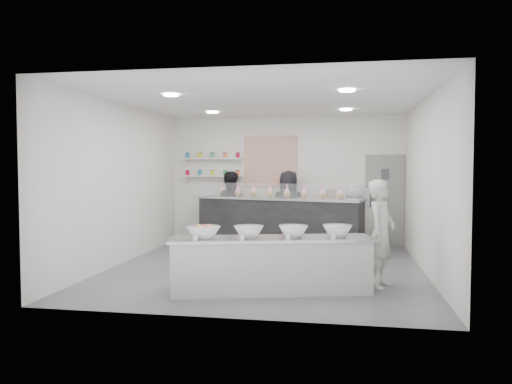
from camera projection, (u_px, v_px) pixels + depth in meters
floor at (266, 268)px, 8.95m from camera, size 6.00×6.00×0.00m
ceiling at (266, 100)px, 8.80m from camera, size 6.00×6.00×0.00m
back_wall at (285, 180)px, 11.82m from camera, size 5.50×0.00×5.50m
left_wall at (121, 184)px, 9.35m from camera, size 0.00×6.00×6.00m
right_wall at (427, 186)px, 8.40m from camera, size 0.00×6.00×6.00m
back_door at (385, 200)px, 11.42m from camera, size 0.88×0.04×2.10m
pattern_panel at (271, 161)px, 11.84m from camera, size 1.25×0.03×1.20m
jar_shelf_lower at (213, 176)px, 12.02m from camera, size 1.45×0.22×0.04m
jar_shelf_upper at (213, 159)px, 12.00m from camera, size 1.45×0.22×0.04m
preserve_jars at (212, 164)px, 11.99m from camera, size 1.45×0.10×0.56m
downlight_0 at (171, 95)px, 8.05m from camera, size 0.24×0.24×0.02m
downlight_1 at (347, 91)px, 7.57m from camera, size 0.24×0.24×0.02m
downlight_2 at (213, 112)px, 10.61m from camera, size 0.24×0.24×0.02m
downlight_3 at (346, 110)px, 10.13m from camera, size 0.24×0.24×0.02m
prep_counter at (271, 265)px, 7.23m from camera, size 3.02×1.38×0.80m
back_bar at (278, 223)px, 10.96m from camera, size 3.78×1.62×1.15m
sneeze_guard at (273, 191)px, 10.63m from camera, size 3.55×0.96×0.31m
espresso_ledge at (351, 226)px, 11.39m from camera, size 1.25×0.40×0.93m
espresso_machine at (357, 197)px, 11.34m from camera, size 0.52×0.36×0.40m
cup_stacks at (331, 197)px, 11.44m from camera, size 0.24×0.24×0.38m
prep_bowls at (271, 231)px, 7.21m from camera, size 2.44×1.10×0.17m
label_cards at (256, 240)px, 6.72m from camera, size 2.01×0.04×0.07m
cookie_bags at (278, 191)px, 10.92m from camera, size 2.89×0.91×0.27m
woman_prep at (381, 234)px, 7.53m from camera, size 0.59×0.70×1.63m
staff_left at (229, 208)px, 11.63m from camera, size 0.93×0.78×1.72m
staff_right at (288, 208)px, 11.44m from camera, size 0.97×0.77×1.74m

